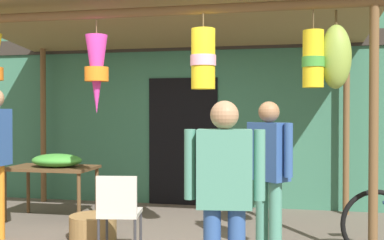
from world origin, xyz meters
name	(u,v)px	position (x,y,z in m)	size (l,w,h in m)	color
shop_facade	(193,75)	(0.00, 2.32, 2.05)	(12.59, 0.29, 4.11)	#387056
market_stall_canopy	(163,30)	(-0.06, 0.78, 2.51)	(5.24, 2.66, 2.85)	brown
display_table	(52,173)	(-1.67, 0.88, 0.64)	(1.16, 0.67, 0.72)	brown
flower_heap_on_table	(58,160)	(-1.56, 0.83, 0.81)	(0.70, 0.49, 0.18)	green
folding_chair	(119,208)	(-0.16, -0.56, 0.50)	(0.46, 0.46, 0.84)	beige
wicker_basket_by_table	(93,228)	(-0.68, -0.01, 0.14)	(0.53, 0.53, 0.29)	olive
vendor_in_orange	(269,166)	(1.30, -0.20, 0.92)	(0.47, 0.43, 1.57)	#4C8E7A
shopper_by_bananas	(224,188)	(1.04, -1.57, 0.91)	(0.59, 0.26, 1.55)	#2D5193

